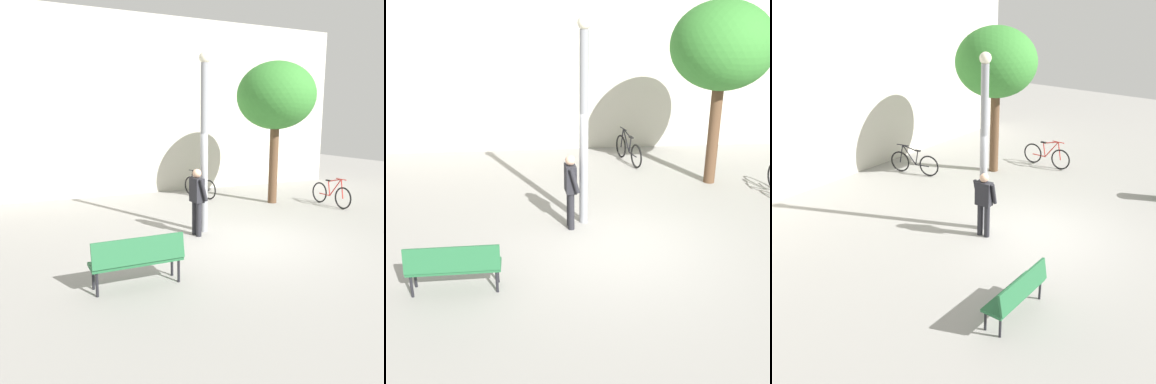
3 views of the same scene
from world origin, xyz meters
The scene contains 8 objects.
ground_plane centered at (0.00, 0.00, 0.00)m, with size 36.00×36.00×0.00m, color gray.
building_facade centered at (0.00, 8.01, 3.34)m, with size 16.53×2.00×6.67m, color beige.
lamppost centered at (-0.59, 1.26, 2.37)m, with size 0.28×0.28×4.45m.
person_by_lamppost centered at (-0.90, 1.01, 0.97)m, with size 0.31×0.61×1.67m.
park_bench centered at (-3.10, -1.40, 0.55)m, with size 1.61×0.50×0.92m.
plaza_tree centered at (3.11, 3.50, 3.59)m, with size 2.60×2.60×4.73m.
bicycle_black centered at (1.22, 5.42, 0.38)m, with size 0.49×1.77×0.97m.
bicycle_red centered at (4.63, 2.31, 0.38)m, with size 0.08×1.81×0.97m.
Camera 3 is at (-9.62, -5.25, 5.76)m, focal length 44.90 mm.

